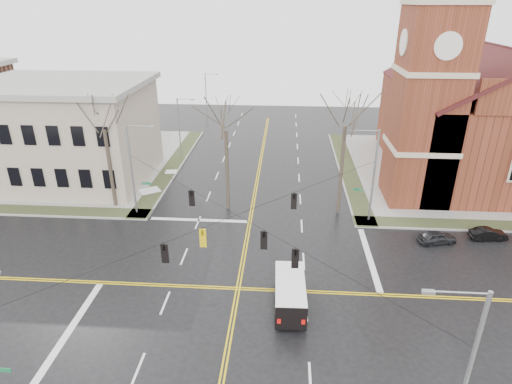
# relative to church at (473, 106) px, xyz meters

# --- Properties ---
(ground) EXTENTS (120.00, 120.00, 0.00)m
(ground) POSITION_rel_church_xyz_m (-24.76, -24.78, -8.43)
(ground) COLOR black
(ground) RESTS_ON ground
(sidewalks) EXTENTS (80.00, 80.00, 0.17)m
(sidewalks) POSITION_rel_church_xyz_m (-24.76, -24.78, -8.36)
(sidewalks) COLOR gray
(sidewalks) RESTS_ON ground
(road_markings) EXTENTS (100.00, 100.00, 0.01)m
(road_markings) POSITION_rel_church_xyz_m (-24.76, -24.78, -8.43)
(road_markings) COLOR gold
(road_markings) RESTS_ON ground
(church) EXTENTS (24.28, 27.48, 27.50)m
(church) POSITION_rel_church_xyz_m (0.00, 0.00, 0.00)
(church) COLOR maroon
(church) RESTS_ON ground
(civic_building_a) EXTENTS (18.00, 14.00, 11.00)m
(civic_building_a) POSITION_rel_church_xyz_m (-46.76, -4.78, -2.93)
(civic_building_a) COLOR #9F917E
(civic_building_a) RESTS_ON ground
(signal_pole_ne) EXTENTS (2.75, 0.22, 9.00)m
(signal_pole_ne) POSITION_rel_church_xyz_m (-13.44, -13.28, -3.48)
(signal_pole_ne) COLOR gray
(signal_pole_ne) RESTS_ON ground
(signal_pole_nw) EXTENTS (2.75, 0.22, 9.00)m
(signal_pole_nw) POSITION_rel_church_xyz_m (-36.09, -13.28, -3.48)
(signal_pole_nw) COLOR gray
(signal_pole_nw) RESTS_ON ground
(signal_pole_se) EXTENTS (2.75, 0.22, 9.00)m
(signal_pole_se) POSITION_rel_church_xyz_m (-13.44, -36.28, -3.48)
(signal_pole_se) COLOR gray
(signal_pole_se) RESTS_ON ground
(span_wires) EXTENTS (23.02, 23.02, 0.03)m
(span_wires) POSITION_rel_church_xyz_m (-24.76, -24.78, -2.23)
(span_wires) COLOR black
(span_wires) RESTS_ON ground
(traffic_signals) EXTENTS (8.21, 8.26, 1.30)m
(traffic_signals) POSITION_rel_church_xyz_m (-24.76, -25.45, -2.98)
(traffic_signals) COLOR black
(traffic_signals) RESTS_ON ground
(streetlight_north_a) EXTENTS (2.30, 0.20, 8.00)m
(streetlight_north_a) POSITION_rel_church_xyz_m (-35.42, 3.22, -3.97)
(streetlight_north_a) COLOR gray
(streetlight_north_a) RESTS_ON ground
(streetlight_north_b) EXTENTS (2.30, 0.20, 8.00)m
(streetlight_north_b) POSITION_rel_church_xyz_m (-35.42, 23.22, -3.97)
(streetlight_north_b) COLOR gray
(streetlight_north_b) RESTS_ON ground
(cargo_van) EXTENTS (2.23, 5.42, 2.03)m
(cargo_van) POSITION_rel_church_xyz_m (-20.94, -26.33, -7.23)
(cargo_van) COLOR white
(cargo_van) RESTS_ON ground
(parked_car_a) EXTENTS (3.53, 2.01, 1.13)m
(parked_car_a) POSITION_rel_church_xyz_m (-7.98, -17.02, -7.87)
(parked_car_a) COLOR black
(parked_car_a) RESTS_ON ground
(parked_car_b) EXTENTS (3.33, 1.42, 1.07)m
(parked_car_b) POSITION_rel_church_xyz_m (-3.18, -16.04, -7.90)
(parked_car_b) COLOR black
(parked_car_b) RESTS_ON ground
(tree_nw_far) EXTENTS (4.00, 4.00, 12.16)m
(tree_nw_far) POSITION_rel_church_xyz_m (-38.97, -11.92, 0.36)
(tree_nw_far) COLOR #342921
(tree_nw_far) RESTS_ON ground
(tree_nw_near) EXTENTS (4.00, 4.00, 12.16)m
(tree_nw_near) POSITION_rel_church_xyz_m (-27.24, -11.51, 0.36)
(tree_nw_near) COLOR #342921
(tree_nw_near) RESTS_ON ground
(tree_ne) EXTENTS (4.00, 4.00, 13.28)m
(tree_ne) POSITION_rel_church_xyz_m (-16.07, -11.78, 1.15)
(tree_ne) COLOR #342921
(tree_ne) RESTS_ON ground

